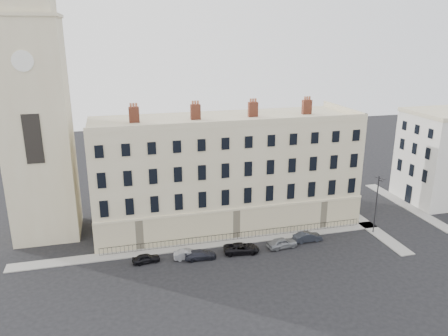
{
  "coord_description": "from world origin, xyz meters",
  "views": [
    {
      "loc": [
        -20.85,
        -44.38,
        26.05
      ],
      "look_at": [
        -6.62,
        10.0,
        8.56
      ],
      "focal_mm": 35.0,
      "sensor_mm": 36.0,
      "label": 1
    }
  ],
  "objects_px": {
    "car_e": "(282,243)",
    "car_d": "(241,248)",
    "car_a": "(146,258)",
    "car_f": "(308,237)",
    "car_c": "(200,255)",
    "car_b": "(188,254)",
    "streetlamp": "(377,202)"
  },
  "relations": [
    {
      "from": "car_b",
      "to": "streetlamp",
      "type": "distance_m",
      "value": 25.86
    },
    {
      "from": "car_a",
      "to": "car_b",
      "type": "relative_size",
      "value": 0.92
    },
    {
      "from": "car_a",
      "to": "streetlamp",
      "type": "relative_size",
      "value": 0.4
    },
    {
      "from": "car_b",
      "to": "car_c",
      "type": "xyz_separation_m",
      "value": [
        1.38,
        -0.4,
        -0.02
      ]
    },
    {
      "from": "car_c",
      "to": "car_e",
      "type": "height_order",
      "value": "car_e"
    },
    {
      "from": "car_d",
      "to": "car_e",
      "type": "bearing_deg",
      "value": -83.45
    },
    {
      "from": "streetlamp",
      "to": "car_f",
      "type": "bearing_deg",
      "value": 157.09
    },
    {
      "from": "car_e",
      "to": "car_d",
      "type": "bearing_deg",
      "value": 83.44
    },
    {
      "from": "car_c",
      "to": "car_b",
      "type": "bearing_deg",
      "value": 75.37
    },
    {
      "from": "car_f",
      "to": "car_d",
      "type": "bearing_deg",
      "value": 93.53
    },
    {
      "from": "car_c",
      "to": "streetlamp",
      "type": "bearing_deg",
      "value": -86.35
    },
    {
      "from": "car_e",
      "to": "car_f",
      "type": "distance_m",
      "value": 3.96
    },
    {
      "from": "car_a",
      "to": "car_d",
      "type": "distance_m",
      "value": 11.6
    },
    {
      "from": "streetlamp",
      "to": "car_d",
      "type": "bearing_deg",
      "value": 159.66
    },
    {
      "from": "car_b",
      "to": "car_c",
      "type": "relative_size",
      "value": 0.91
    },
    {
      "from": "car_f",
      "to": "car_a",
      "type": "bearing_deg",
      "value": 89.2
    },
    {
      "from": "car_a",
      "to": "car_c",
      "type": "xyz_separation_m",
      "value": [
        6.36,
        -0.76,
        0.01
      ]
    },
    {
      "from": "car_d",
      "to": "car_f",
      "type": "relative_size",
      "value": 1.17
    },
    {
      "from": "car_c",
      "to": "car_a",
      "type": "bearing_deg",
      "value": 84.58
    },
    {
      "from": "car_d",
      "to": "car_e",
      "type": "relative_size",
      "value": 1.13
    },
    {
      "from": "car_d",
      "to": "car_e",
      "type": "distance_m",
      "value": 5.38
    },
    {
      "from": "car_a",
      "to": "car_b",
      "type": "distance_m",
      "value": 4.99
    },
    {
      "from": "car_e",
      "to": "streetlamp",
      "type": "height_order",
      "value": "streetlamp"
    },
    {
      "from": "car_c",
      "to": "streetlamp",
      "type": "distance_m",
      "value": 24.51
    },
    {
      "from": "car_c",
      "to": "car_f",
      "type": "bearing_deg",
      "value": -84.67
    },
    {
      "from": "car_a",
      "to": "car_d",
      "type": "xyz_separation_m",
      "value": [
        11.59,
        -0.56,
        0.07
      ]
    },
    {
      "from": "car_b",
      "to": "car_e",
      "type": "height_order",
      "value": "car_e"
    },
    {
      "from": "car_f",
      "to": "streetlamp",
      "type": "relative_size",
      "value": 0.46
    },
    {
      "from": "car_d",
      "to": "streetlamp",
      "type": "height_order",
      "value": "streetlamp"
    },
    {
      "from": "car_d",
      "to": "streetlamp",
      "type": "xyz_separation_m",
      "value": [
        18.94,
        0.77,
        3.9
      ]
    },
    {
      "from": "car_e",
      "to": "car_f",
      "type": "relative_size",
      "value": 1.03
    },
    {
      "from": "car_c",
      "to": "car_e",
      "type": "xyz_separation_m",
      "value": [
        10.61,
        0.19,
        0.1
      ]
    }
  ]
}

